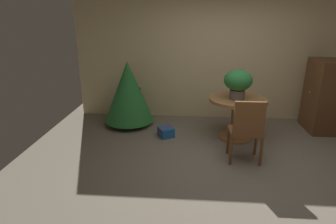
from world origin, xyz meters
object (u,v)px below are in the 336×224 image
(flower_vase, at_px, (238,82))
(holiday_tree, at_px, (128,92))
(round_dining_table, at_px, (237,110))
(wooden_chair_near, at_px, (247,128))
(wooden_cabinet, at_px, (323,96))
(gift_box_blue, at_px, (166,132))

(flower_vase, distance_m, holiday_tree, 2.11)
(round_dining_table, relative_size, wooden_chair_near, 1.02)
(wooden_cabinet, bearing_deg, flower_vase, -160.85)
(flower_vase, xyz_separation_m, gift_box_blue, (-1.21, 0.04, -0.96))
(flower_vase, bearing_deg, round_dining_table, 54.44)
(round_dining_table, xyz_separation_m, holiday_tree, (-2.03, 0.53, 0.16))
(round_dining_table, xyz_separation_m, wooden_chair_near, (0.00, -0.87, 0.02))
(flower_vase, relative_size, holiday_tree, 0.39)
(holiday_tree, height_order, gift_box_blue, holiday_tree)
(round_dining_table, height_order, wooden_chair_near, wooden_chair_near)
(wooden_chair_near, xyz_separation_m, gift_box_blue, (-1.25, 0.86, -0.46))
(round_dining_table, distance_m, wooden_cabinet, 1.73)
(wooden_chair_near, height_order, gift_box_blue, wooden_chair_near)
(wooden_chair_near, distance_m, gift_box_blue, 1.58)
(round_dining_table, height_order, holiday_tree, holiday_tree)
(holiday_tree, height_order, wooden_cabinet, wooden_cabinet)
(gift_box_blue, distance_m, wooden_cabinet, 3.00)
(round_dining_table, height_order, flower_vase, flower_vase)
(gift_box_blue, height_order, wooden_cabinet, wooden_cabinet)
(round_dining_table, relative_size, gift_box_blue, 2.84)
(round_dining_table, bearing_deg, wooden_cabinet, 18.00)
(wooden_chair_near, height_order, wooden_cabinet, wooden_cabinet)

